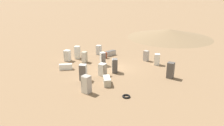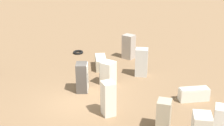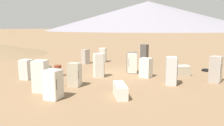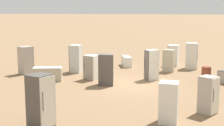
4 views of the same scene
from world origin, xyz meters
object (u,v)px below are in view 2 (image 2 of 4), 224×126
at_px(discarded_fridge_3, 223,122).
at_px(discarded_fridge_10, 142,62).
at_px(discarded_fridge_2, 164,115).
at_px(discarded_fridge_1, 82,77).
at_px(discarded_fridge_0, 108,73).
at_px(discarded_fridge_7, 194,94).
at_px(discarded_fridge_4, 108,98).
at_px(scrap_tire, 78,52).
at_px(discarded_fridge_13, 101,62).
at_px(discarded_fridge_5, 129,47).

bearing_deg(discarded_fridge_3, discarded_fridge_10, 132.17).
height_order(discarded_fridge_2, discarded_fridge_10, discarded_fridge_10).
height_order(discarded_fridge_1, discarded_fridge_3, discarded_fridge_1).
xyz_separation_m(discarded_fridge_0, discarded_fridge_7, (5.08, 0.26, -0.36)).
distance_m(discarded_fridge_0, discarded_fridge_10, 2.50).
bearing_deg(discarded_fridge_4, scrap_tire, 82.57).
relative_size(discarded_fridge_3, discarded_fridge_7, 0.92).
xyz_separation_m(discarded_fridge_7, discarded_fridge_10, (-3.77, 1.85, 0.55)).
bearing_deg(discarded_fridge_13, discarded_fridge_3, -61.12).
xyz_separation_m(discarded_fridge_0, discarded_fridge_1, (-0.89, -1.47, 0.13)).
height_order(discarded_fridge_5, discarded_fridge_13, discarded_fridge_5).
relative_size(discarded_fridge_2, discarded_fridge_4, 0.84).
bearing_deg(discarded_fridge_13, discarded_fridge_7, -47.21).
distance_m(discarded_fridge_2, discarded_fridge_5, 9.30).
bearing_deg(discarded_fridge_1, scrap_tire, -172.40).
bearing_deg(discarded_fridge_0, scrap_tire, 56.98).
distance_m(discarded_fridge_0, discarded_fridge_3, 7.43).
bearing_deg(discarded_fridge_5, discarded_fridge_7, -27.10).
height_order(discarded_fridge_1, discarded_fridge_7, discarded_fridge_1).
bearing_deg(discarded_fridge_2, discarded_fridge_4, 169.47).
relative_size(discarded_fridge_0, discarded_fridge_4, 0.81).
bearing_deg(discarded_fridge_1, discarded_fridge_3, 54.66).
relative_size(discarded_fridge_3, discarded_fridge_5, 0.86).
height_order(discarded_fridge_0, discarded_fridge_5, discarded_fridge_5).
xyz_separation_m(discarded_fridge_1, discarded_fridge_3, (7.83, -1.18, -0.09)).
xyz_separation_m(discarded_fridge_7, scrap_tire, (-9.61, 3.59, -0.27)).
distance_m(discarded_fridge_7, scrap_tire, 10.26).
distance_m(discarded_fridge_2, scrap_tire, 11.40).
bearing_deg(discarded_fridge_1, discarded_fridge_0, 122.05).
bearing_deg(discarded_fridge_4, discarded_fridge_1, 97.90).
height_order(discarded_fridge_3, scrap_tire, discarded_fridge_3).
bearing_deg(scrap_tire, discarded_fridge_10, -16.55).
relative_size(discarded_fridge_0, discarded_fridge_5, 0.81).
relative_size(discarded_fridge_1, discarded_fridge_13, 0.96).
height_order(discarded_fridge_2, discarded_fridge_7, discarded_fridge_2).
distance_m(discarded_fridge_1, discarded_fridge_2, 5.60).
bearing_deg(discarded_fridge_10, discarded_fridge_7, -43.18).
xyz_separation_m(discarded_fridge_4, discarded_fridge_7, (3.49, 3.37, -0.53)).
bearing_deg(discarded_fridge_10, scrap_tire, 146.41).
bearing_deg(discarded_fridge_3, discarded_fridge_1, 163.87).
xyz_separation_m(discarded_fridge_1, discarded_fridge_10, (2.21, 3.58, 0.05)).
relative_size(discarded_fridge_5, discarded_fridge_10, 0.98).
relative_size(discarded_fridge_4, discarded_fridge_10, 0.98).
height_order(discarded_fridge_10, discarded_fridge_13, discarded_fridge_10).
bearing_deg(discarded_fridge_5, discarded_fridge_10, -41.79).
height_order(discarded_fridge_0, discarded_fridge_1, discarded_fridge_1).
bearing_deg(discarded_fridge_2, discarded_fridge_0, 135.17).
height_order(discarded_fridge_7, discarded_fridge_10, discarded_fridge_10).
bearing_deg(discarded_fridge_0, discarded_fridge_5, 15.34).
distance_m(discarded_fridge_7, discarded_fridge_10, 4.23).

